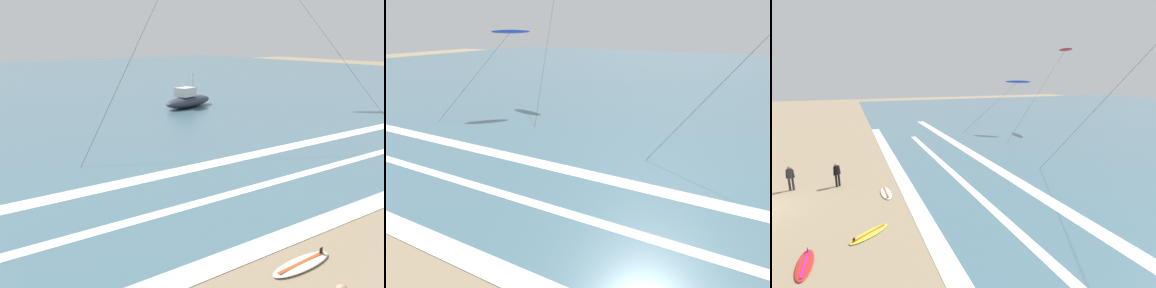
# 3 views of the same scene
# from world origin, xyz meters

# --- Properties ---
(ocean_surface) EXTENTS (140.00, 90.00, 0.01)m
(ocean_surface) POSITION_xyz_m (0.00, 53.06, 0.01)
(ocean_surface) COLOR #476B7A
(ocean_surface) RESTS_ON ground
(wave_foam_mid_break) EXTENTS (36.15, 0.52, 0.01)m
(wave_foam_mid_break) POSITION_xyz_m (1.72, 12.19, 0.01)
(wave_foam_mid_break) COLOR white
(wave_foam_mid_break) RESTS_ON ocean_surface
(wave_foam_outer_break) EXTENTS (59.22, 0.93, 0.01)m
(wave_foam_outer_break) POSITION_xyz_m (1.92, 15.71, 0.01)
(wave_foam_outer_break) COLOR white
(wave_foam_outer_break) RESTS_ON ocean_surface
(kite_blue_high_right) EXTENTS (3.44, 7.93, 6.56)m
(kite_blue_high_right) POSITION_xyz_m (-14.79, 25.27, 6.31)
(kite_blue_high_right) COLOR blue
(kite_blue_high_right) RESTS_ON ground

